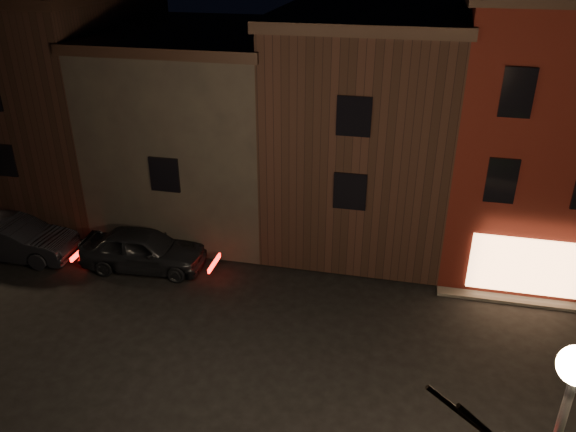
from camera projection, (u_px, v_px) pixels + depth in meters
The scene contains 9 objects.
ground at pixel (275, 364), 17.57m from camera, with size 120.00×120.00×0.00m, color black.
sidewalk_far_left at pixel (66, 129), 38.99m from camera, with size 30.00×30.00×0.12m, color #2D2B28.
corner_building at pixel (531, 126), 21.85m from camera, with size 6.50×8.50×10.50m.
row_building_a at pixel (366, 122), 24.29m from camera, with size 7.30×10.30×9.40m.
row_building_b at pixel (208, 122), 25.96m from camera, with size 7.80×10.30×8.40m.
row_building_c at pixel (65, 97), 27.07m from camera, with size 7.30×10.30×9.90m.
street_lamp_near at pixel (561, 421), 8.79m from camera, with size 0.60×0.60×6.48m.
parked_car_a at pixel (144, 249), 22.37m from camera, with size 2.00×4.97×1.69m, color black.
parked_car_b at pixel (14, 239), 23.12m from camera, with size 1.80×5.17×1.70m, color black.
Camera 1 is at (3.45, -13.24, 11.97)m, focal length 35.00 mm.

